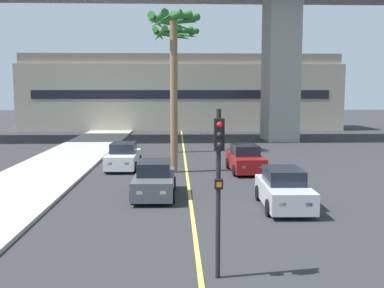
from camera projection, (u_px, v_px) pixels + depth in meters
sidewalk_left at (0, 200)px, 19.20m from camera, size 4.80×80.00×0.15m
lane_stripe_center at (186, 169)px, 27.42m from camera, size 0.14×56.00×0.01m
pier_building_backdrop at (181, 93)px, 56.18m from camera, size 37.79×8.04×8.91m
car_queue_front at (245, 159)px, 26.29m from camera, size 1.94×4.16×1.56m
car_queue_second at (123, 157)px, 27.32m from camera, size 1.92×4.14×1.56m
car_queue_third at (154, 180)px, 20.14m from camera, size 1.88×4.12×1.56m
car_queue_fourth at (284, 190)px, 18.23m from camera, size 1.91×4.14×1.56m
traffic_light_median_near at (219, 171)px, 11.03m from camera, size 0.24×0.37×4.20m
palm_tree_near_median at (175, 49)px, 33.90m from camera, size 3.59×3.64×9.36m
palm_tree_mid_median at (173, 42)px, 25.41m from camera, size 3.03×3.04×9.03m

